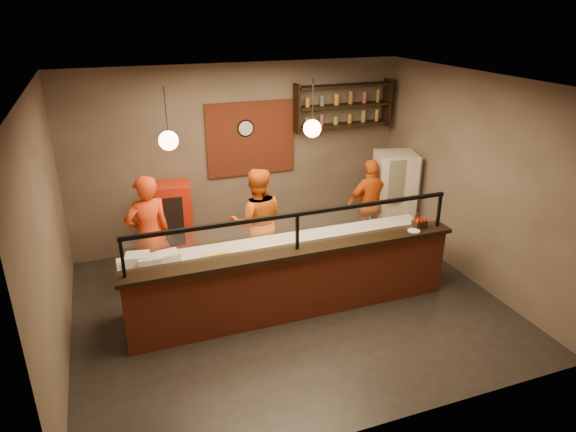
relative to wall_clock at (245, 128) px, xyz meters
name	(u,v)px	position (x,y,z in m)	size (l,w,h in m)	color
floor	(289,305)	(-0.10, -2.46, -2.10)	(6.00, 6.00, 0.00)	black
ceiling	(289,82)	(-0.10, -2.46, 1.10)	(6.00, 6.00, 0.00)	#39312C
wall_back	(240,156)	(-0.10, 0.04, -0.50)	(6.00, 6.00, 0.00)	#736255
wall_left	(48,236)	(-3.10, -2.46, -0.50)	(5.00, 5.00, 0.00)	#736255
wall_right	(472,179)	(2.90, -2.46, -0.50)	(5.00, 5.00, 0.00)	#736255
wall_front	(383,295)	(-0.10, -4.96, -0.50)	(6.00, 6.00, 0.00)	#736255
brick_patch	(251,139)	(0.10, 0.01, -0.20)	(1.60, 0.04, 1.30)	#943920
service_counter	(297,285)	(-0.10, -2.76, -1.60)	(4.60, 0.25, 1.00)	#943920
counter_ledge	(297,251)	(-0.10, -2.76, -1.07)	(4.70, 0.37, 0.06)	black
worktop_cabinet	(285,273)	(-0.10, -2.26, -1.68)	(4.60, 0.75, 0.85)	gray
worktop	(284,246)	(-0.10, -2.26, -1.23)	(4.60, 0.75, 0.05)	silver
sneeze_guard	(297,228)	(-0.10, -2.76, -0.73)	(4.50, 0.05, 0.52)	white
wall_shelving	(343,105)	(1.80, -0.14, 0.30)	(1.84, 0.28, 0.85)	black
wall_clock	(245,128)	(0.00, 0.00, 0.00)	(0.30, 0.30, 0.04)	black
pendant_left	(168,141)	(-1.60, -2.26, 0.45)	(0.24, 0.24, 0.77)	black
pendant_right	(312,128)	(0.30, -2.26, 0.45)	(0.24, 0.24, 0.77)	black
cook_left	(149,235)	(-1.89, -1.28, -1.18)	(0.67, 0.44, 1.84)	#E84015
cook_mid	(257,223)	(-0.23, -1.35, -1.21)	(0.87, 0.68, 1.78)	#D55D14
cook_right	(370,204)	(1.95, -1.07, -1.29)	(0.95, 0.40, 1.63)	orange
fridge	(393,197)	(2.50, -0.92, -1.27)	(0.69, 0.64, 1.65)	beige
red_cooler	(175,221)	(-1.37, -0.31, -1.43)	(0.58, 0.53, 1.34)	red
pizza_dough	(270,250)	(-0.35, -2.37, -1.19)	(0.54, 0.54, 0.01)	beige
prep_tub_a	(168,257)	(-1.74, -2.25, -1.13)	(0.29, 0.24, 0.15)	white
prep_tub_b	(138,260)	(-2.13, -2.18, -1.12)	(0.31, 0.25, 0.15)	white
prep_tub_c	(150,262)	(-1.99, -2.28, -1.13)	(0.29, 0.23, 0.14)	silver
rolling_pin	(216,255)	(-1.12, -2.32, -1.17)	(0.07, 0.07, 0.39)	yellow
condiment_caddy	(419,224)	(1.84, -2.71, -0.99)	(0.18, 0.14, 0.10)	black
pepper_mill	(416,220)	(1.78, -2.71, -0.93)	(0.05, 0.05, 0.23)	black
small_plate	(414,231)	(1.69, -2.81, -1.03)	(0.18, 0.18, 0.01)	silver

